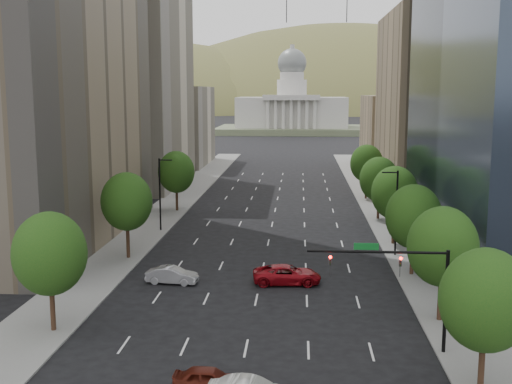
% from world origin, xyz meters
% --- Properties ---
extents(sidewalk_left, '(6.00, 200.00, 0.15)m').
position_xyz_m(sidewalk_left, '(-15.50, 60.00, 0.07)').
color(sidewalk_left, slate).
rests_on(sidewalk_left, ground).
extents(sidewalk_right, '(6.00, 200.00, 0.15)m').
position_xyz_m(sidewalk_right, '(15.50, 60.00, 0.07)').
color(sidewalk_right, slate).
rests_on(sidewalk_right, ground).
extents(midrise_cream_left, '(14.00, 30.00, 35.00)m').
position_xyz_m(midrise_cream_left, '(-25.00, 103.00, 17.50)').
color(midrise_cream_left, beige).
rests_on(midrise_cream_left, ground).
extents(filler_left, '(14.00, 26.00, 18.00)m').
position_xyz_m(filler_left, '(-25.00, 136.00, 9.00)').
color(filler_left, beige).
rests_on(filler_left, ground).
extents(parking_tan_right, '(14.00, 30.00, 30.00)m').
position_xyz_m(parking_tan_right, '(25.00, 100.00, 15.00)').
color(parking_tan_right, '#8C7759').
rests_on(parking_tan_right, ground).
extents(filler_right, '(14.00, 26.00, 16.00)m').
position_xyz_m(filler_right, '(25.00, 133.00, 8.00)').
color(filler_right, '#8C7759').
rests_on(filler_right, ground).
extents(tree_right_0, '(5.20, 5.20, 8.39)m').
position_xyz_m(tree_right_0, '(14.00, 25.00, 5.39)').
color(tree_right_0, '#382316').
rests_on(tree_right_0, ground).
extents(tree_right_1, '(5.20, 5.20, 8.75)m').
position_xyz_m(tree_right_1, '(14.00, 36.00, 5.75)').
color(tree_right_1, '#382316').
rests_on(tree_right_1, ground).
extents(tree_right_2, '(5.20, 5.20, 8.61)m').
position_xyz_m(tree_right_2, '(14.00, 48.00, 5.60)').
color(tree_right_2, '#382316').
rests_on(tree_right_2, ground).
extents(tree_right_3, '(5.20, 5.20, 8.89)m').
position_xyz_m(tree_right_3, '(14.00, 60.00, 5.89)').
color(tree_right_3, '#382316').
rests_on(tree_right_3, ground).
extents(tree_right_4, '(5.20, 5.20, 8.46)m').
position_xyz_m(tree_right_4, '(14.00, 74.00, 5.46)').
color(tree_right_4, '#382316').
rests_on(tree_right_4, ground).
extents(tree_right_5, '(5.20, 5.20, 8.75)m').
position_xyz_m(tree_right_5, '(14.00, 90.00, 5.75)').
color(tree_right_5, '#382316').
rests_on(tree_right_5, ground).
extents(tree_left_0, '(5.20, 5.20, 8.75)m').
position_xyz_m(tree_left_0, '(-14.00, 32.00, 5.75)').
color(tree_left_0, '#382316').
rests_on(tree_left_0, ground).
extents(tree_left_1, '(5.20, 5.20, 8.97)m').
position_xyz_m(tree_left_1, '(-14.00, 52.00, 5.96)').
color(tree_left_1, '#382316').
rests_on(tree_left_1, ground).
extents(tree_left_2, '(5.20, 5.20, 8.68)m').
position_xyz_m(tree_left_2, '(-14.00, 78.00, 5.68)').
color(tree_left_2, '#382316').
rests_on(tree_left_2, ground).
extents(streetlight_rn, '(1.70, 0.20, 9.00)m').
position_xyz_m(streetlight_rn, '(13.44, 55.00, 4.84)').
color(streetlight_rn, black).
rests_on(streetlight_rn, ground).
extents(streetlight_ln, '(1.70, 0.20, 9.00)m').
position_xyz_m(streetlight_ln, '(-13.44, 65.00, 4.84)').
color(streetlight_ln, black).
rests_on(streetlight_ln, ground).
extents(traffic_signal, '(9.12, 0.40, 7.38)m').
position_xyz_m(traffic_signal, '(10.53, 30.00, 5.17)').
color(traffic_signal, black).
rests_on(traffic_signal, ground).
extents(capitol, '(60.00, 40.00, 35.20)m').
position_xyz_m(capitol, '(0.00, 249.71, 8.58)').
color(capitol, '#596647').
rests_on(capitol, ground).
extents(foothills, '(720.00, 413.00, 263.00)m').
position_xyz_m(foothills, '(34.67, 599.39, -37.78)').
color(foothills, olive).
rests_on(foothills, ground).
extents(car_maroon, '(4.19, 1.71, 1.42)m').
position_xyz_m(car_maroon, '(-1.61, 23.77, 0.71)').
color(car_maroon, '#4C150C').
rests_on(car_maroon, ground).
extents(car_silver, '(4.77, 2.07, 1.53)m').
position_xyz_m(car_silver, '(-7.83, 43.99, 0.76)').
color(car_silver, '#9D9EA3').
rests_on(car_silver, ground).
extents(car_red_far, '(6.27, 3.24, 1.69)m').
position_xyz_m(car_red_far, '(2.45, 44.61, 0.85)').
color(car_red_far, maroon).
rests_on(car_red_far, ground).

